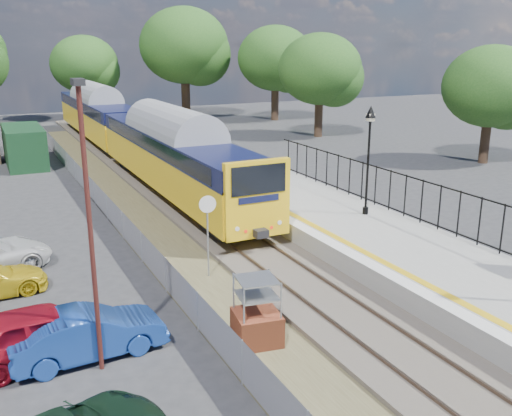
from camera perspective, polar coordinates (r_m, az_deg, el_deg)
ground at (r=17.71m, az=8.46°, el=-10.57°), size 120.00×120.00×0.00m
track_bed at (r=25.44m, az=-4.78°, el=-1.85°), size 5.90×80.00×0.29m
platform at (r=25.93m, az=6.23°, el=-0.71°), size 5.00×70.00×0.90m
platform_edge at (r=24.80m, az=2.22°, el=-0.31°), size 0.90×70.00×0.01m
victorian_lamp_north at (r=24.10m, az=11.28°, el=7.18°), size 0.44×0.44×4.60m
palisade_fence at (r=22.67m, az=19.20°, el=-0.34°), size 0.12×26.00×2.00m
wire_fence at (r=26.44m, az=-14.21°, el=-0.45°), size 0.06×52.00×1.20m
tree_line at (r=55.95m, az=-15.68°, el=14.15°), size 56.80×43.80×11.88m
train at (r=40.46m, az=-12.85°, el=7.76°), size 2.82×40.83×3.51m
brick_plinth at (r=15.61m, az=0.08°, el=-10.40°), size 1.36×1.36×1.93m
speed_sign at (r=19.53m, az=-4.85°, el=-1.39°), size 0.60×0.13×2.98m
carpark_lamp at (r=13.83m, az=-16.37°, el=-0.57°), size 0.25×0.50×7.17m
car_red at (r=15.96m, az=-20.53°, el=-11.61°), size 4.49×2.07×1.49m
car_blue at (r=15.76m, az=-16.47°, el=-11.95°), size 4.07×1.65×1.31m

